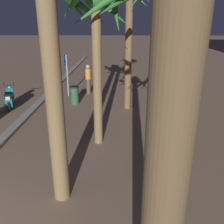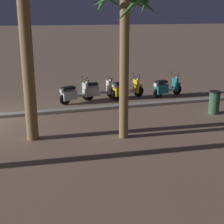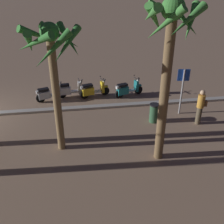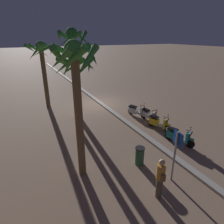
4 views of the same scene
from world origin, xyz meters
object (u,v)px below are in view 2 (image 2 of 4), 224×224
at_px(scooter_yellow_mid_front, 125,89).
at_px(scooter_teal_tail_end, 166,88).
at_px(scooter_silver_lead_nearest, 74,94).
at_px(scooter_white_mid_rear, 97,90).
at_px(litter_bin, 214,102).
at_px(palm_tree_by_mall_entrance, 125,16).

bearing_deg(scooter_yellow_mid_front, scooter_teal_tail_end, 174.87).
relative_size(scooter_yellow_mid_front, scooter_silver_lead_nearest, 1.04).
bearing_deg(scooter_white_mid_rear, litter_bin, 138.51).
bearing_deg(scooter_yellow_mid_front, litter_bin, 129.23).
xyz_separation_m(scooter_yellow_mid_front, scooter_silver_lead_nearest, (2.52, 0.11, -0.02)).
height_order(scooter_white_mid_rear, scooter_silver_lead_nearest, scooter_silver_lead_nearest).
bearing_deg(litter_bin, scooter_white_mid_rear, -41.49).
height_order(scooter_teal_tail_end, litter_bin, scooter_teal_tail_end).
xyz_separation_m(scooter_silver_lead_nearest, palm_tree_by_mall_entrance, (-0.82, 4.85, 3.50)).
bearing_deg(scooter_white_mid_rear, scooter_silver_lead_nearest, 17.58).
distance_m(scooter_teal_tail_end, scooter_silver_lead_nearest, 4.55).
relative_size(scooter_teal_tail_end, scooter_yellow_mid_front, 1.00).
height_order(scooter_teal_tail_end, scooter_silver_lead_nearest, same).
xyz_separation_m(scooter_teal_tail_end, scooter_yellow_mid_front, (2.03, -0.18, 0.00)).
xyz_separation_m(scooter_yellow_mid_front, scooter_white_mid_rear, (1.35, -0.26, -0.01)).
bearing_deg(scooter_teal_tail_end, scooter_silver_lead_nearest, -0.89).
bearing_deg(scooter_teal_tail_end, scooter_white_mid_rear, -7.41).
xyz_separation_m(scooter_teal_tail_end, palm_tree_by_mall_entrance, (3.73, 4.78, 3.49)).
xyz_separation_m(scooter_yellow_mid_front, litter_bin, (-2.75, 3.36, 0.03)).
bearing_deg(palm_tree_by_mall_entrance, litter_bin, -160.27).
height_order(scooter_teal_tail_end, scooter_yellow_mid_front, same).
height_order(scooter_yellow_mid_front, palm_tree_by_mall_entrance, palm_tree_by_mall_entrance).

